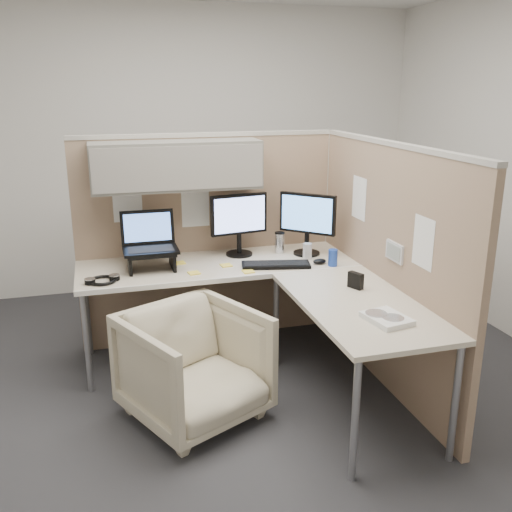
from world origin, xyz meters
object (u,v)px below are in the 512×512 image
object	(u,v)px
desk	(265,284)
monitor_left	(239,220)
office_chair	(194,361)
keyboard	(276,265)

from	to	relation	value
desk	monitor_left	world-z (taller)	monitor_left
desk	office_chair	xyz separation A→B (m)	(-0.55, -0.37, -0.31)
office_chair	keyboard	world-z (taller)	keyboard
desk	monitor_left	size ratio (longest dim) A/B	4.29
monitor_left	keyboard	distance (m)	0.47
desk	office_chair	size ratio (longest dim) A/B	2.67
monitor_left	keyboard	bearing A→B (deg)	-71.12
monitor_left	desk	bearing A→B (deg)	-95.35
monitor_left	keyboard	world-z (taller)	monitor_left
office_chair	monitor_left	size ratio (longest dim) A/B	1.61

